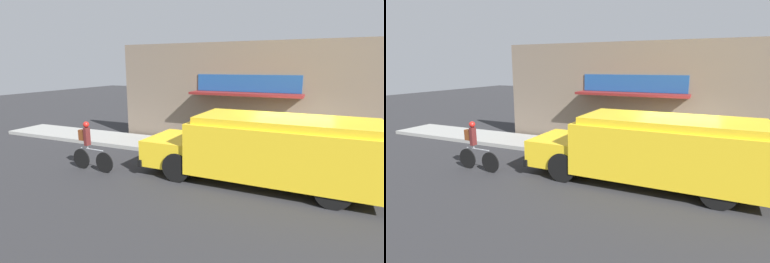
% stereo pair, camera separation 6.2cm
% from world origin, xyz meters
% --- Properties ---
extents(ground_plane, '(70.00, 70.00, 0.00)m').
position_xyz_m(ground_plane, '(0.00, 0.00, 0.00)').
color(ground_plane, '#2B2B2D').
extents(sidewalk, '(28.00, 2.11, 0.16)m').
position_xyz_m(sidewalk, '(0.00, 1.05, 0.08)').
color(sidewalk, '#999993').
rests_on(sidewalk, ground_plane).
extents(storefront, '(16.24, 1.04, 4.46)m').
position_xyz_m(storefront, '(-0.08, 2.39, 2.24)').
color(storefront, '#756656').
rests_on(storefront, ground_plane).
extents(school_bus, '(7.05, 2.79, 2.03)m').
position_xyz_m(school_bus, '(-0.51, -1.40, 1.08)').
color(school_bus, yellow).
rests_on(school_bus, ground_plane).
extents(cyclist, '(1.70, 0.20, 1.67)m').
position_xyz_m(cyclist, '(-6.20, -2.60, 0.79)').
color(cyclist, black).
rests_on(cyclist, ground_plane).
extents(trash_bin, '(0.48, 0.48, 0.85)m').
position_xyz_m(trash_bin, '(-4.25, 1.21, 0.59)').
color(trash_bin, '#38383D').
rests_on(trash_bin, sidewalk).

